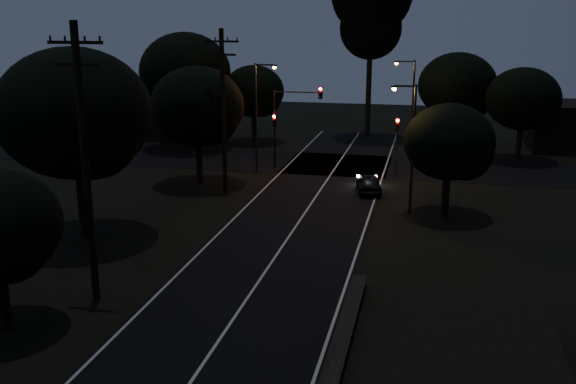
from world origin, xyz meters
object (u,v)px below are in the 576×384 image
at_px(utility_pole_mid, 85,161).
at_px(signal_left, 275,131).
at_px(utility_pole_far, 223,109).
at_px(tall_pine, 371,5).
at_px(car, 369,183).
at_px(streetlight_a, 258,110).
at_px(signal_right, 397,135).
at_px(signal_mast, 296,112).
at_px(streetlight_b, 410,104).
at_px(streetlight_c, 410,140).

distance_m(utility_pole_mid, signal_left, 25.19).
bearing_deg(utility_pole_far, tall_pine, 73.07).
relative_size(signal_left, car, 1.11).
bearing_deg(streetlight_a, signal_right, 11.34).
height_order(signal_mast, streetlight_a, streetlight_a).
height_order(signal_right, streetlight_b, streetlight_b).
height_order(utility_pole_mid, streetlight_b, utility_pole_mid).
bearing_deg(streetlight_b, streetlight_a, -150.52).
distance_m(signal_mast, streetlight_c, 13.28).
xyz_separation_m(streetlight_c, car, (-2.63, 4.18, -3.72)).
distance_m(streetlight_c, car, 6.19).
xyz_separation_m(utility_pole_far, car, (9.20, 2.18, -4.86)).
bearing_deg(signal_left, streetlight_a, -109.59).
relative_size(utility_pole_mid, signal_mast, 1.76).
bearing_deg(signal_right, streetlight_c, -82.98).
relative_size(utility_pole_mid, signal_right, 2.68).
distance_m(utility_pole_mid, signal_mast, 25.22).
bearing_deg(car, streetlight_a, -34.53).
bearing_deg(signal_right, utility_pole_mid, -112.99).
height_order(utility_pole_mid, car, utility_pole_mid).
height_order(utility_pole_mid, signal_right, utility_pole_mid).
bearing_deg(streetlight_a, car, -24.16).
height_order(utility_pole_mid, signal_mast, utility_pole_mid).
bearing_deg(utility_pole_mid, signal_left, 86.79).
height_order(utility_pole_mid, tall_pine, tall_pine).
distance_m(utility_pole_mid, streetlight_a, 23.04).
relative_size(utility_pole_far, streetlight_a, 1.31).
xyz_separation_m(tall_pine, streetlight_c, (4.83, -25.00, -7.95)).
distance_m(utility_pole_far, streetlight_a, 6.10).
height_order(utility_pole_far, streetlight_c, utility_pole_far).
xyz_separation_m(signal_mast, streetlight_b, (8.22, 4.01, 0.30)).
relative_size(utility_pole_far, streetlight_b, 1.31).
distance_m(tall_pine, signal_left, 18.61).
bearing_deg(tall_pine, utility_pole_far, -106.93).
relative_size(signal_left, signal_right, 1.00).
bearing_deg(signal_left, tall_pine, 69.54).
distance_m(signal_left, streetlight_b, 10.84).
bearing_deg(signal_mast, utility_pole_far, -111.11).
distance_m(signal_right, streetlight_c, 10.18).
bearing_deg(streetlight_c, car, 122.15).
height_order(utility_pole_far, tall_pine, tall_pine).
distance_m(signal_left, streetlight_a, 2.77).
relative_size(tall_pine, streetlight_b, 2.13).
bearing_deg(signal_left, signal_mast, 0.13).
relative_size(signal_left, streetlight_a, 0.51).
distance_m(streetlight_a, streetlight_b, 12.19).
xyz_separation_m(utility_pole_far, signal_left, (1.40, 7.99, -2.65)).
xyz_separation_m(utility_pole_far, signal_mast, (3.09, 7.99, -1.15)).
bearing_deg(signal_mast, streetlight_b, 25.99).
relative_size(signal_right, streetlight_a, 0.51).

